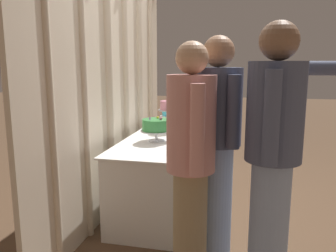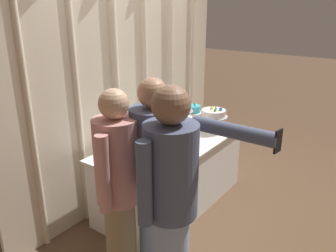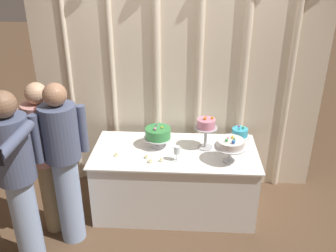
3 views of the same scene
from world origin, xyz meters
name	(u,v)px [view 3 (image 3 of 3)]	position (x,y,z in m)	size (l,w,h in m)	color
ground_plane	(174,212)	(0.00, 0.00, 0.00)	(24.00, 24.00, 0.00)	brown
draped_curtain	(181,71)	(0.03, 0.66, 1.42)	(3.23, 0.16, 2.76)	beige
cake_table	(175,180)	(0.00, 0.10, 0.36)	(1.74, 0.84, 0.73)	white
cake_display_leftmost	(158,134)	(-0.19, 0.19, 0.88)	(0.30, 0.30, 0.24)	silver
cake_display_midleft	(206,126)	(0.32, 0.18, 0.98)	(0.24, 0.24, 0.37)	#B2B2B7
cake_display_midright	(230,144)	(0.55, -0.09, 0.92)	(0.31, 0.31, 0.28)	silver
cake_display_rightmost	(240,134)	(0.68, 0.26, 0.86)	(0.22, 0.22, 0.23)	silver
wine_glass	(177,150)	(0.03, -0.10, 0.84)	(0.07, 0.07, 0.16)	silver
tealight_far_left	(116,155)	(-0.60, -0.04, 0.74)	(0.05, 0.05, 0.03)	beige
tealight_near_left	(146,157)	(-0.28, -0.07, 0.74)	(0.04, 0.04, 0.04)	beige
tealight_near_right	(150,161)	(-0.24, -0.15, 0.74)	(0.05, 0.05, 0.04)	beige
tealight_far_right	(161,160)	(-0.13, -0.12, 0.74)	(0.04, 0.04, 0.04)	beige
guest_man_dark_suit	(46,154)	(-1.22, -0.30, 0.88)	(0.45, 0.39, 1.59)	#9E8966
guest_man_pink_jacket	(64,160)	(-1.00, -0.44, 0.90)	(0.45, 0.45, 1.64)	#93ADD6
guest_girl_blue_dress	(17,176)	(-1.28, -0.79, 0.94)	(0.48, 0.72, 1.69)	#93ADD6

